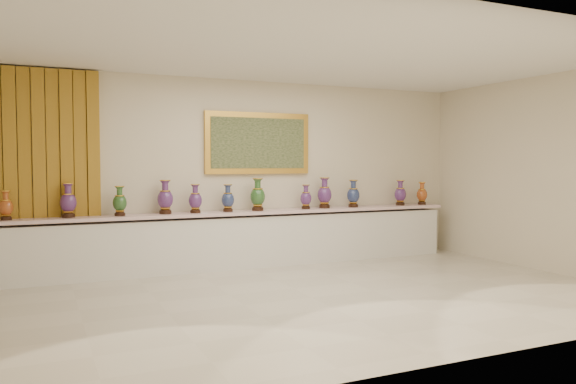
% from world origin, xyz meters
% --- Properties ---
extents(ground, '(8.00, 8.00, 0.00)m').
position_xyz_m(ground, '(0.00, 0.00, 0.00)').
color(ground, beige).
rests_on(ground, ground).
extents(room, '(8.00, 8.00, 8.00)m').
position_xyz_m(room, '(-2.50, 2.44, 1.58)').
color(room, beige).
rests_on(room, ground).
extents(counter, '(7.28, 0.48, 0.90)m').
position_xyz_m(counter, '(0.00, 2.27, 0.44)').
color(counter, white).
rests_on(counter, ground).
extents(vase_0, '(0.19, 0.19, 0.40)m').
position_xyz_m(vase_0, '(-3.45, 2.23, 1.08)').
color(vase_0, '#32190D').
rests_on(vase_0, counter).
extents(vase_1, '(0.30, 0.30, 0.48)m').
position_xyz_m(vase_1, '(-2.67, 2.27, 1.12)').
color(vase_1, '#32190D').
rests_on(vase_1, counter).
extents(vase_2, '(0.22, 0.22, 0.43)m').
position_xyz_m(vase_2, '(-1.98, 2.23, 1.09)').
color(vase_2, '#32190D').
rests_on(vase_2, counter).
extents(vase_3, '(0.31, 0.31, 0.51)m').
position_xyz_m(vase_3, '(-1.31, 2.28, 1.13)').
color(vase_3, '#32190D').
rests_on(vase_3, counter).
extents(vase_4, '(0.24, 0.24, 0.44)m').
position_xyz_m(vase_4, '(-0.86, 2.24, 1.10)').
color(vase_4, '#32190D').
rests_on(vase_4, counter).
extents(vase_5, '(0.22, 0.22, 0.43)m').
position_xyz_m(vase_5, '(-0.34, 2.25, 1.09)').
color(vase_5, '#32190D').
rests_on(vase_5, counter).
extents(vase_6, '(0.30, 0.30, 0.52)m').
position_xyz_m(vase_6, '(0.15, 2.23, 1.13)').
color(vase_6, '#32190D').
rests_on(vase_6, counter).
extents(vase_7, '(0.22, 0.22, 0.40)m').
position_xyz_m(vase_7, '(1.00, 2.21, 1.08)').
color(vase_7, '#32190D').
rests_on(vase_7, counter).
extents(vase_8, '(0.30, 0.30, 0.52)m').
position_xyz_m(vase_8, '(1.37, 2.25, 1.13)').
color(vase_8, '#32190D').
rests_on(vase_8, counter).
extents(vase_9, '(0.24, 0.24, 0.47)m').
position_xyz_m(vase_9, '(1.91, 2.21, 1.11)').
color(vase_9, '#32190D').
rests_on(vase_9, counter).
extents(vase_10, '(0.25, 0.25, 0.45)m').
position_xyz_m(vase_10, '(2.91, 2.23, 1.10)').
color(vase_10, '#32190D').
rests_on(vase_10, counter).
extents(vase_11, '(0.25, 0.25, 0.41)m').
position_xyz_m(vase_11, '(3.38, 2.22, 1.09)').
color(vase_11, '#32190D').
rests_on(vase_11, counter).
extents(label_card, '(0.10, 0.06, 0.00)m').
position_xyz_m(label_card, '(-0.76, 2.13, 0.90)').
color(label_card, white).
rests_on(label_card, counter).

